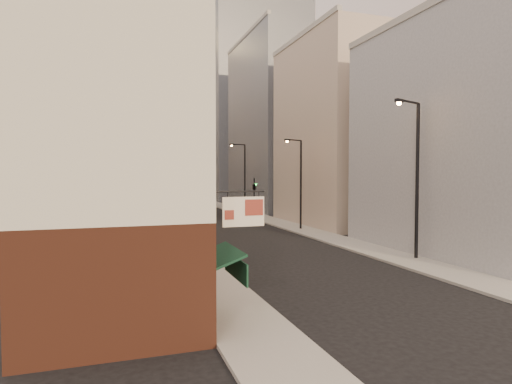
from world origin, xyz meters
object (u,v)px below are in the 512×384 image
streetlamp_far (243,174)px  traffic_light_right (254,186)px  traffic_light_left (149,191)px  streetlamp_near (415,171)px  clock_tower (157,123)px  white_tower (216,113)px  streetlamp_mid (299,179)px

streetlamp_far → traffic_light_right: streetlamp_far is taller
traffic_light_left → streetlamp_near: bearing=129.1°
streetlamp_far → traffic_light_left: streetlamp_far is taller
streetlamp_near → traffic_light_left: bearing=90.6°
streetlamp_near → clock_tower: bearing=74.3°
clock_tower → traffic_light_left: bearing=-96.9°
traffic_light_right → streetlamp_near: bearing=91.1°
streetlamp_near → white_tower: bearing=66.2°
streetlamp_mid → white_tower: bearing=62.5°
streetlamp_far → white_tower: bearing=69.9°
clock_tower → streetlamp_far: 47.74m
clock_tower → traffic_light_left: (-5.72, -47.26, -14.24)m
traffic_light_left → traffic_light_right: same height
streetlamp_near → streetlamp_far: size_ratio=1.03×
clock_tower → streetlamp_far: (7.61, -45.56, -12.05)m
white_tower → streetlamp_mid: size_ratio=4.68×
traffic_light_left → white_tower: bearing=-99.6°
streetlamp_mid → traffic_light_left: (-12.99, 18.41, -1.68)m
white_tower → streetlamp_far: size_ratio=4.24×
traffic_light_left → traffic_light_right: bearing=175.9°
streetlamp_far → traffic_light_right: 6.86m
streetlamp_far → traffic_light_left: size_ratio=1.96×
white_tower → streetlamp_near: white_tower is taller
white_tower → traffic_light_left: bearing=-116.7°
clock_tower → traffic_light_right: size_ratio=8.98×
white_tower → streetlamp_far: white_tower is taller
clock_tower → white_tower: bearing=-51.8°
white_tower → traffic_light_right: 41.10m
white_tower → traffic_light_right: size_ratio=8.30×
streetlamp_near → traffic_light_left: (-13.86, 34.28, -2.36)m
clock_tower → traffic_light_right: 54.42m
streetlamp_near → traffic_light_right: bearing=70.8°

